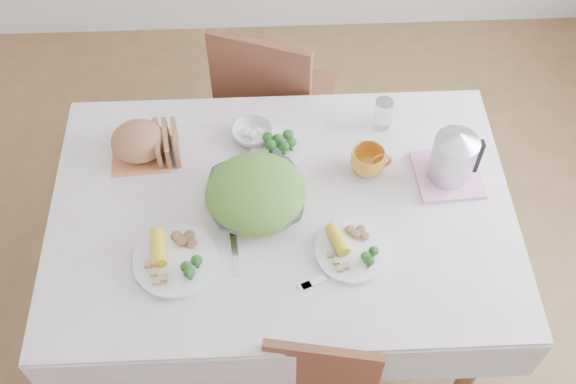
{
  "coord_description": "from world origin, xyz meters",
  "views": [
    {
      "loc": [
        -0.04,
        -1.24,
        2.55
      ],
      "look_at": [
        0.02,
        0.02,
        0.82
      ],
      "focal_mm": 42.0,
      "sensor_mm": 36.0,
      "label": 1
    }
  ],
  "objects_px": {
    "dinner_plate_right": "(352,251)",
    "dinner_plate_left": "(176,261)",
    "chair_far": "(277,98)",
    "salad_bowl": "(256,198)",
    "yellow_mug": "(368,161)",
    "electric_kettle": "(454,153)",
    "dining_table": "(283,267)"
  },
  "relations": [
    {
      "from": "chair_far",
      "to": "electric_kettle",
      "type": "distance_m",
      "value": 0.97
    },
    {
      "from": "dining_table",
      "to": "salad_bowl",
      "type": "bearing_deg",
      "value": 170.22
    },
    {
      "from": "dining_table",
      "to": "dinner_plate_left",
      "type": "bearing_deg",
      "value": -150.15
    },
    {
      "from": "chair_far",
      "to": "dinner_plate_left",
      "type": "height_order",
      "value": "chair_far"
    },
    {
      "from": "salad_bowl",
      "to": "dinner_plate_right",
      "type": "xyz_separation_m",
      "value": [
        0.29,
        -0.19,
        -0.03
      ]
    },
    {
      "from": "yellow_mug",
      "to": "dinner_plate_right",
      "type": "bearing_deg",
      "value": -104.45
    },
    {
      "from": "dining_table",
      "to": "salad_bowl",
      "type": "xyz_separation_m",
      "value": [
        -0.08,
        0.01,
        0.42
      ]
    },
    {
      "from": "salad_bowl",
      "to": "yellow_mug",
      "type": "relative_size",
      "value": 2.56
    },
    {
      "from": "dinner_plate_right",
      "to": "dinner_plate_left",
      "type": "bearing_deg",
      "value": -178.85
    },
    {
      "from": "dining_table",
      "to": "dinner_plate_right",
      "type": "height_order",
      "value": "dinner_plate_right"
    },
    {
      "from": "salad_bowl",
      "to": "dinner_plate_right",
      "type": "bearing_deg",
      "value": -33.69
    },
    {
      "from": "dinner_plate_left",
      "to": "yellow_mug",
      "type": "height_order",
      "value": "yellow_mug"
    },
    {
      "from": "dinner_plate_right",
      "to": "electric_kettle",
      "type": "xyz_separation_m",
      "value": [
        0.35,
        0.28,
        0.11
      ]
    },
    {
      "from": "chair_far",
      "to": "dinner_plate_right",
      "type": "bearing_deg",
      "value": 122.38
    },
    {
      "from": "dinner_plate_left",
      "to": "dinner_plate_right",
      "type": "distance_m",
      "value": 0.54
    },
    {
      "from": "dining_table",
      "to": "chair_far",
      "type": "xyz_separation_m",
      "value": [
        0.01,
        0.78,
        0.09
      ]
    },
    {
      "from": "chair_far",
      "to": "salad_bowl",
      "type": "bearing_deg",
      "value": 103.93
    },
    {
      "from": "dining_table",
      "to": "yellow_mug",
      "type": "distance_m",
      "value": 0.54
    },
    {
      "from": "salad_bowl",
      "to": "electric_kettle",
      "type": "height_order",
      "value": "electric_kettle"
    },
    {
      "from": "dinner_plate_left",
      "to": "dinner_plate_right",
      "type": "relative_size",
      "value": 1.14
    },
    {
      "from": "dinner_plate_left",
      "to": "salad_bowl",
      "type": "bearing_deg",
      "value": 39.44
    },
    {
      "from": "salad_bowl",
      "to": "dinner_plate_left",
      "type": "xyz_separation_m",
      "value": [
        -0.25,
        -0.2,
        -0.03
      ]
    },
    {
      "from": "chair_far",
      "to": "yellow_mug",
      "type": "height_order",
      "value": "chair_far"
    },
    {
      "from": "chair_far",
      "to": "dinner_plate_left",
      "type": "distance_m",
      "value": 1.07
    },
    {
      "from": "chair_far",
      "to": "dinner_plate_right",
      "type": "distance_m",
      "value": 1.03
    },
    {
      "from": "yellow_mug",
      "to": "salad_bowl",
      "type": "bearing_deg",
      "value": -161.0
    },
    {
      "from": "salad_bowl",
      "to": "electric_kettle",
      "type": "xyz_separation_m",
      "value": [
        0.64,
        0.09,
        0.08
      ]
    },
    {
      "from": "salad_bowl",
      "to": "dinner_plate_right",
      "type": "distance_m",
      "value": 0.35
    },
    {
      "from": "chair_far",
      "to": "dinner_plate_right",
      "type": "height_order",
      "value": "chair_far"
    },
    {
      "from": "dinner_plate_left",
      "to": "yellow_mug",
      "type": "xyz_separation_m",
      "value": [
        0.62,
        0.33,
        0.04
      ]
    },
    {
      "from": "electric_kettle",
      "to": "salad_bowl",
      "type": "bearing_deg",
      "value": -174.38
    },
    {
      "from": "yellow_mug",
      "to": "electric_kettle",
      "type": "xyz_separation_m",
      "value": [
        0.27,
        -0.04,
        0.07
      ]
    }
  ]
}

